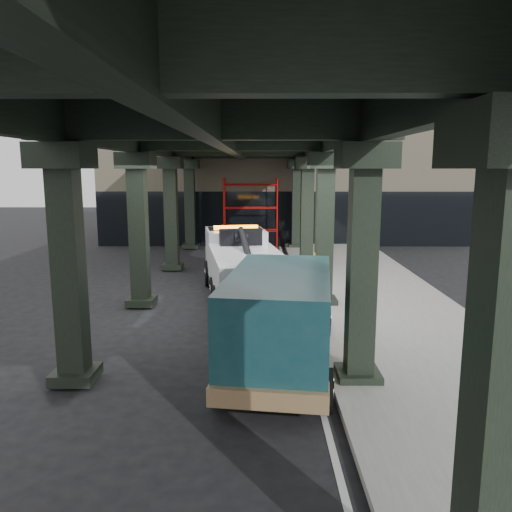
{
  "coord_description": "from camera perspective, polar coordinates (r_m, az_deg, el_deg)",
  "views": [
    {
      "loc": [
        0.51,
        -13.98,
        4.5
      ],
      "look_at": [
        0.4,
        1.98,
        1.7
      ],
      "focal_mm": 35.0,
      "sensor_mm": 36.0,
      "label": 1
    }
  ],
  "objects": [
    {
      "name": "tow_truck",
      "position": [
        17.27,
        -1.64,
        -0.96
      ],
      "size": [
        3.28,
        7.92,
        2.53
      ],
      "rotation": [
        0.0,
        0.0,
        0.16
      ],
      "color": "black",
      "rests_on": "ground"
    },
    {
      "name": "scaffolding",
      "position": [
        28.73,
        -0.61,
        5.17
      ],
      "size": [
        3.08,
        0.88,
        4.0
      ],
      "color": "red",
      "rests_on": "ground"
    },
    {
      "name": "sidewalk",
      "position": [
        17.06,
        13.99,
        -5.39
      ],
      "size": [
        5.0,
        40.0,
        0.15
      ],
      "primitive_type": "cube",
      "color": "gray",
      "rests_on": "ground"
    },
    {
      "name": "ground",
      "position": [
        14.7,
        -1.62,
        -7.88
      ],
      "size": [
        90.0,
        90.0,
        0.0
      ],
      "primitive_type": "plane",
      "color": "black",
      "rests_on": "ground"
    },
    {
      "name": "towed_van",
      "position": [
        11.19,
        2.87,
        -6.97
      ],
      "size": [
        2.91,
        5.94,
        2.32
      ],
      "rotation": [
        0.0,
        0.0,
        -0.13
      ],
      "color": "#133D44",
      "rests_on": "ground"
    },
    {
      "name": "building",
      "position": [
        34.02,
        2.96,
        9.1
      ],
      "size": [
        22.0,
        10.0,
        8.0
      ],
      "primitive_type": "cube",
      "color": "#C6B793",
      "rests_on": "ground"
    },
    {
      "name": "viaduct",
      "position": [
        16.04,
        -2.92,
        13.37
      ],
      "size": [
        7.4,
        32.0,
        6.4
      ],
      "color": "black",
      "rests_on": "ground"
    },
    {
      "name": "lane_stripe",
      "position": [
        16.64,
        4.52,
        -5.75
      ],
      "size": [
        0.12,
        38.0,
        0.01
      ],
      "primitive_type": "cube",
      "color": "silver",
      "rests_on": "ground"
    }
  ]
}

